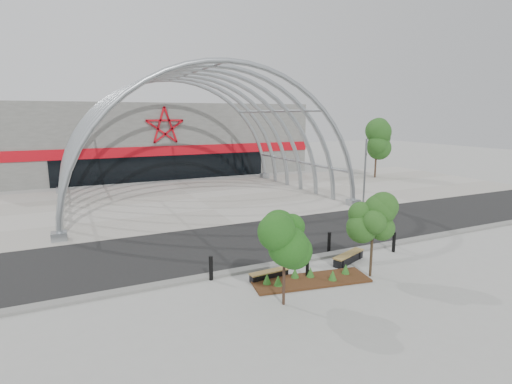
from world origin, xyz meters
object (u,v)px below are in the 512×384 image
at_px(signal_pole, 365,170).
at_px(street_tree_1, 373,223).
at_px(bench_0, 269,275).
at_px(bench_1, 349,258).
at_px(bollard_2, 306,254).
at_px(street_tree_0, 284,241).

relative_size(signal_pole, street_tree_1, 1.52).
height_order(signal_pole, bench_0, signal_pole).
height_order(bench_1, bollard_2, bollard_2).
bearing_deg(bench_1, bench_0, -177.84).
height_order(bench_0, bench_1, bench_1).
bearing_deg(signal_pole, street_tree_1, -128.98).
distance_m(signal_pole, bollard_2, 14.62).
bearing_deg(street_tree_1, bench_1, 84.02).
relative_size(bench_0, bench_1, 0.85).
height_order(bench_0, bollard_2, bollard_2).
distance_m(street_tree_0, bench_1, 5.80).
xyz_separation_m(bench_0, bollard_2, (2.28, 0.72, 0.35)).
bearing_deg(bench_0, street_tree_0, -103.96).
relative_size(signal_pole, bollard_2, 4.71).
distance_m(street_tree_1, bench_0, 4.86).
distance_m(bench_1, bollard_2, 2.07).
xyz_separation_m(street_tree_1, bench_0, (-4.07, 1.54, -2.17)).
relative_size(street_tree_0, bollard_2, 3.18).
bearing_deg(bench_0, bench_1, 2.16).
xyz_separation_m(signal_pole, street_tree_0, (-13.95, -12.23, -0.19)).
distance_m(street_tree_1, bollard_2, 3.41).
height_order(street_tree_1, bench_0, street_tree_1).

